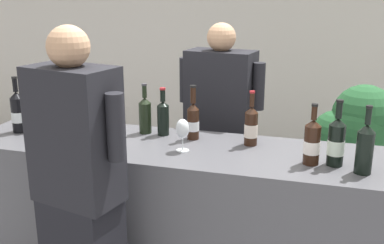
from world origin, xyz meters
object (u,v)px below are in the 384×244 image
Objects in this scene: wine_bottle_0 at (193,120)px; wine_bottle_5 at (42,110)px; wine_bottle_8 at (312,142)px; wine_bottle_7 at (18,112)px; wine_bottle_2 at (55,114)px; potted_shrub at (352,141)px; wine_bottle_1 at (163,116)px; wine_bottle_10 at (365,148)px; wine_glass at (182,130)px; person_guest at (81,210)px; wine_bottle_6 at (145,114)px; wine_bottle_3 at (251,126)px; ice_bucket at (88,118)px; person_server at (220,146)px; wine_bottle_4 at (110,132)px; wine_bottle_9 at (336,142)px.

wine_bottle_0 is 0.97m from wine_bottle_5.
wine_bottle_7 is at bearing 178.12° from wine_bottle_8.
wine_bottle_2 is 2.18m from potted_shrub.
wine_bottle_1 is 0.78m from wine_bottle_5.
wine_bottle_10 is 0.28× the size of potted_shrub.
wine_bottle_5 is 0.98m from wine_glass.
potted_shrub is at bearing 40.13° from wine_bottle_1.
wine_bottle_0 is at bearing 64.03° from person_guest.
wine_bottle_6 is (0.65, 0.12, -0.01)m from wine_bottle_5.
wine_bottle_3 is 1.44m from wine_bottle_7.
wine_bottle_10 is at bearing -6.24° from ice_bucket.
wine_bottle_1 is at bearing 11.57° from wine_bottle_2.
ice_bucket is (0.45, 0.06, -0.02)m from wine_bottle_7.
wine_bottle_5 is (-0.77, -0.11, 0.01)m from wine_bottle_1.
wine_bottle_5 is 0.20× the size of person_server.
wine_bottle_7 is 1.35m from person_server.
wine_bottle_9 reaches higher than wine_bottle_4.
wine_bottle_8 reaches higher than potted_shrub.
wine_bottle_7 is 0.46m from ice_bucket.
wine_bottle_5 is 1.46× the size of ice_bucket.
person_server is (0.26, 0.45, -0.32)m from wine_bottle_1.
person_guest is (-0.36, -0.51, -0.28)m from wine_glass.
person_guest reaches higher than potted_shrub.
wine_bottle_8 is 1.33m from ice_bucket.
wine_bottle_7 is at bearing -150.13° from potted_shrub.
wine_bottle_5 reaches higher than wine_bottle_2.
wine_bottle_9 is at bearing -14.47° from wine_bottle_0.
wine_bottle_10 is (0.13, -0.07, 0.01)m from wine_bottle_9.
wine_bottle_9 is at bearing -1.23° from wine_bottle_7.
wine_bottle_3 is 0.93× the size of wine_bottle_9.
wine_bottle_0 is 0.22m from wine_glass.
wine_bottle_3 reaches higher than wine_bottle_4.
ice_bucket reaches higher than wine_glass.
wine_bottle_5 reaches higher than wine_bottle_0.
potted_shrub is at bearing 31.50° from wine_bottle_2.
wine_bottle_9 is (1.77, -0.12, -0.00)m from wine_bottle_5.
wine_bottle_3 is at bearing -121.37° from potted_shrub.
wine_bottle_3 is at bearing 157.02° from wine_bottle_9.
person_guest is (-0.16, -0.76, -0.28)m from wine_bottle_1.
wine_bottle_9 is 1.31m from person_guest.
wine_bottle_3 is 0.94× the size of wine_bottle_5.
wine_bottle_6 is 1.71× the size of wine_glass.
wine_bottle_2 is 0.56m from wine_bottle_6.
wine_bottle_9 is at bearing -13.15° from wine_bottle_1.
ice_bucket is (-0.63, -0.11, -0.00)m from wine_bottle_0.
wine_bottle_6 is 0.19× the size of person_server.
person_guest is (0.50, -0.62, -0.28)m from wine_bottle_2.
person_guest is at bearing -154.32° from wine_bottle_8.
ice_bucket is at bearing -170.12° from wine_bottle_0.
wine_bottle_7 is 1.92× the size of wine_glass.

